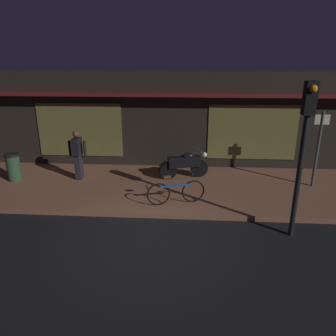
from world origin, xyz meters
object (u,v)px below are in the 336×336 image
at_px(trash_bin, 14,167).
at_px(motorcycle, 185,164).
at_px(sign_post, 318,145).
at_px(person_photographer, 78,154).
at_px(bicycle_parked, 176,192).
at_px(traffic_light_pole, 305,134).

bearing_deg(trash_bin, motorcycle, 6.18).
height_order(motorcycle, sign_post, sign_post).
relative_size(person_photographer, trash_bin, 1.80).
xyz_separation_m(motorcycle, bicycle_parked, (-0.22, -2.11, -0.14)).
bearing_deg(sign_post, motorcycle, 173.35).
relative_size(sign_post, trash_bin, 2.58).
bearing_deg(traffic_light_pole, motorcycle, 127.79).
height_order(bicycle_parked, sign_post, sign_post).
bearing_deg(traffic_light_pole, sign_post, 62.62).
bearing_deg(person_photographer, motorcycle, 5.62).
height_order(person_photographer, sign_post, sign_post).
relative_size(bicycle_parked, trash_bin, 1.73).
bearing_deg(motorcycle, trash_bin, -173.82).
height_order(person_photographer, traffic_light_pole, traffic_light_pole).
xyz_separation_m(sign_post, traffic_light_pole, (-1.50, -2.89, 0.97)).
height_order(trash_bin, traffic_light_pole, traffic_light_pole).
bearing_deg(traffic_light_pole, person_photographer, 153.98).
height_order(bicycle_parked, traffic_light_pole, traffic_light_pole).
bearing_deg(sign_post, trash_bin, -179.19).
height_order(motorcycle, traffic_light_pole, traffic_light_pole).
bearing_deg(person_photographer, sign_post, -0.96).
xyz_separation_m(bicycle_parked, traffic_light_pole, (2.83, -1.26, 1.97)).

